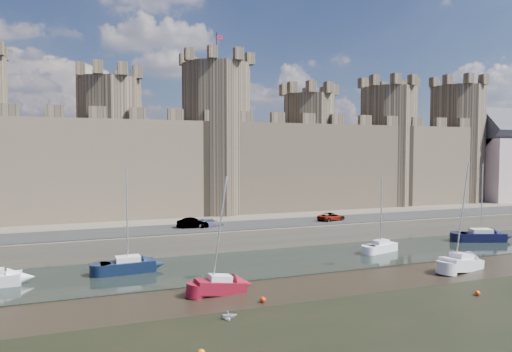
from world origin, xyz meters
The scene contains 15 objects.
water_channel centered at (0.00, 24.00, 0.04)m, with size 160.00×12.00×0.08m, color black.
quay centered at (0.00, 60.00, 1.25)m, with size 160.00×60.00×2.50m, color #4C443A.
road centered at (0.00, 34.00, 2.55)m, with size 160.00×7.00×0.10m, color black.
castle centered at (-0.64, 48.00, 11.67)m, with size 108.50×11.00×29.00m.
car_1 centered at (-5.02, 34.11, 3.15)m, with size 1.38×3.96×1.31m, color gray.
car_2 centered at (-2.80, 34.34, 3.07)m, with size 1.59×3.91×1.13m, color gray.
car_3 centered at (14.22, 33.50, 3.08)m, with size 1.91×4.15×1.15m, color gray.
sailboat_1 centered at (-13.59, 24.78, 0.81)m, with size 5.27×2.29×10.35m.
sailboat_2 centered at (15.47, 23.96, 0.75)m, with size 4.49×2.64×9.11m.
sailboat_3 centered at (32.08, 24.92, 0.80)m, with size 6.34×4.19×10.37m.
sailboat_4 centered at (-6.82, 15.43, 0.74)m, with size 4.41×2.05×10.00m.
sailboat_5 centered at (18.19, 14.26, 0.78)m, with size 5.46×3.22×11.05m.
dinghy_3 centered at (-7.88, 9.42, 0.31)m, with size 1.01×0.62×1.17m, color silver.
buoy_1 centered at (-4.26, 12.00, 0.23)m, with size 0.46×0.46×0.46m, color red.
buoy_3 centered at (13.17, 7.40, 0.21)m, with size 0.42×0.42×0.42m, color #F53A0A.
Camera 1 is at (-17.17, -21.28, 11.96)m, focal length 32.00 mm.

